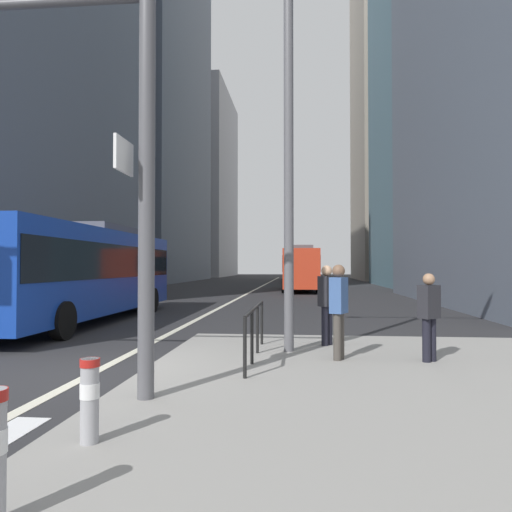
# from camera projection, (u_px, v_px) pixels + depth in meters

# --- Properties ---
(ground_plane) EXTENTS (160.00, 160.00, 0.00)m
(ground_plane) POSITION_uv_depth(u_px,v_px,m) (240.00, 298.00, 28.18)
(ground_plane) COLOR #28282B
(median_island) EXTENTS (9.00, 10.00, 0.15)m
(median_island) POSITION_uv_depth(u_px,v_px,m) (428.00, 393.00, 6.76)
(median_island) COLOR gray
(median_island) RESTS_ON ground
(lane_centre_line) EXTENTS (0.20, 80.00, 0.01)m
(lane_centre_line) POSITION_uv_depth(u_px,v_px,m) (256.00, 289.00, 38.13)
(lane_centre_line) COLOR beige
(lane_centre_line) RESTS_ON ground
(office_tower_left_mid) EXTENTS (12.07, 25.20, 53.57)m
(office_tower_left_mid) POSITION_uv_depth(u_px,v_px,m) (145.00, 71.00, 59.49)
(office_tower_left_mid) COLOR slate
(office_tower_left_mid) RESTS_ON ground
(office_tower_left_far) EXTENTS (12.52, 22.95, 34.54)m
(office_tower_left_far) POSITION_uv_depth(u_px,v_px,m) (197.00, 186.00, 89.19)
(office_tower_left_far) COLOR #9E9EA3
(office_tower_left_far) RESTS_ON ground
(office_tower_right_mid) EXTENTS (11.52, 16.17, 37.31)m
(office_tower_right_mid) POSITION_uv_depth(u_px,v_px,m) (443.00, 87.00, 43.79)
(office_tower_right_mid) COLOR slate
(office_tower_right_mid) RESTS_ON ground
(office_tower_right_far) EXTENTS (10.93, 16.72, 46.04)m
(office_tower_right_far) POSITION_uv_depth(u_px,v_px,m) (396.00, 115.00, 65.48)
(office_tower_right_far) COLOR gray
(office_tower_right_far) RESTS_ON ground
(city_bus_blue_oncoming) EXTENTS (2.76, 11.56, 3.40)m
(city_bus_blue_oncoming) POSITION_uv_depth(u_px,v_px,m) (84.00, 268.00, 15.89)
(city_bus_blue_oncoming) COLOR #14389E
(city_bus_blue_oncoming) RESTS_ON ground
(city_bus_red_receding) EXTENTS (2.88, 11.70, 3.40)m
(city_bus_red_receding) POSITION_uv_depth(u_px,v_px,m) (300.00, 267.00, 36.58)
(city_bus_red_receding) COLOR red
(city_bus_red_receding) RESTS_ON ground
(city_bus_red_distant) EXTENTS (2.81, 11.53, 3.40)m
(city_bus_red_distant) POSITION_uv_depth(u_px,v_px,m) (296.00, 267.00, 59.30)
(city_bus_red_distant) COLOR red
(city_bus_red_distant) RESTS_ON ground
(car_oncoming_mid) EXTENTS (2.19, 4.16, 1.94)m
(car_oncoming_mid) POSITION_uv_depth(u_px,v_px,m) (137.00, 281.00, 28.13)
(car_oncoming_mid) COLOR black
(car_oncoming_mid) RESTS_ON ground
(car_receding_near) EXTENTS (2.20, 4.14, 1.94)m
(car_receding_near) POSITION_uv_depth(u_px,v_px,m) (306.00, 275.00, 49.28)
(car_receding_near) COLOR #232838
(car_receding_near) RESTS_ON ground
(car_receding_far) EXTENTS (2.14, 4.14, 1.94)m
(car_receding_far) POSITION_uv_depth(u_px,v_px,m) (301.00, 275.00, 49.13)
(car_receding_far) COLOR gold
(car_receding_far) RESTS_ON ground
(street_lamp_post) EXTENTS (5.50, 0.32, 8.00)m
(street_lamp_post) POSITION_uv_depth(u_px,v_px,m) (289.00, 104.00, 9.75)
(street_lamp_post) COLOR #56565B
(street_lamp_post) RESTS_ON median_island
(bollard_left) EXTENTS (0.20, 0.20, 0.84)m
(bollard_left) POSITION_uv_depth(u_px,v_px,m) (90.00, 396.00, 4.65)
(bollard_left) COLOR #99999E
(bollard_left) RESTS_ON median_island
(pedestrian_railing) EXTENTS (0.06, 3.26, 0.98)m
(pedestrian_railing) POSITION_uv_depth(u_px,v_px,m) (255.00, 322.00, 8.92)
(pedestrian_railing) COLOR black
(pedestrian_railing) RESTS_ON median_island
(pedestrian_waiting) EXTENTS (0.42, 0.45, 1.77)m
(pedestrian_waiting) POSITION_uv_depth(u_px,v_px,m) (327.00, 300.00, 10.39)
(pedestrian_waiting) COLOR black
(pedestrian_waiting) RESTS_ON median_island
(pedestrian_walking) EXTENTS (0.38, 0.45, 1.79)m
(pedestrian_walking) POSITION_uv_depth(u_px,v_px,m) (339.00, 306.00, 8.79)
(pedestrian_walking) COLOR #423D38
(pedestrian_walking) RESTS_ON median_island
(pedestrian_far) EXTENTS (0.45, 0.42, 1.62)m
(pedestrian_far) POSITION_uv_depth(u_px,v_px,m) (429.00, 313.00, 8.61)
(pedestrian_far) COLOR black
(pedestrian_far) RESTS_ON median_island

